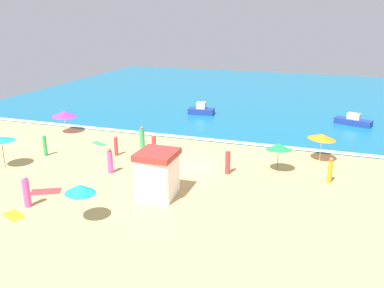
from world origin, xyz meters
name	(u,v)px	position (x,y,z in m)	size (l,w,h in m)	color
ground_plane	(189,166)	(0.00, 0.00, 0.00)	(60.00, 60.00, 0.00)	#E5B26B
ocean_water	(257,95)	(0.00, 28.00, 0.05)	(60.00, 44.00, 0.10)	#146B93
wave_breaker_foam	(213,140)	(0.00, 6.30, 0.10)	(57.00, 0.70, 0.01)	white
lifeguard_cabana	(158,174)	(-0.13, -5.23, 1.44)	(2.20, 2.36, 2.83)	white
beach_umbrella_0	(64,114)	(-13.52, 4.40, 1.76)	(2.75, 2.74, 2.08)	silver
beach_umbrella_1	(279,147)	(6.09, 1.08, 1.80)	(2.38, 2.39, 2.10)	#4C3823
beach_umbrella_2	(80,189)	(-2.65, -9.32, 1.86)	(2.04, 2.02, 2.16)	silver
beach_umbrella_3	(322,137)	(8.80, 4.16, 1.88)	(2.48, 2.46, 2.16)	silver
beach_umbrella_4	(1,139)	(-12.32, -4.38, 2.13)	(2.24, 2.24, 2.31)	#4C3823
beachgoer_0	(160,168)	(-0.99, -2.89, 0.80)	(0.40, 0.40, 1.66)	black
beachgoer_1	(45,145)	(-11.18, -1.40, 0.85)	(0.35, 0.35, 1.78)	green
beachgoer_2	(142,138)	(-4.90, 2.60, 0.85)	(0.52, 0.52, 1.84)	green
beachgoer_3	(26,192)	(-6.57, -8.85, 0.87)	(0.54, 0.54, 1.87)	#D84CA5
beachgoer_4	(154,145)	(-3.31, 1.32, 0.85)	(0.49, 0.49, 1.79)	red
beachgoer_5	(228,162)	(2.93, -0.44, 0.87)	(0.44, 0.44, 1.84)	red
beachgoer_6	(116,145)	(-6.07, 0.41, 0.81)	(0.38, 0.38, 1.67)	red
beachgoer_7	(110,161)	(-4.69, -2.88, 0.84)	(0.43, 0.43, 1.80)	#D84CA5
beachgoer_8	(330,170)	(9.52, 0.20, 0.84)	(0.39, 0.39, 1.72)	orange
beach_towel_0	(99,144)	(-8.90, 2.53, 0.01)	(1.82, 1.32, 0.01)	green
beach_towel_1	(46,191)	(-6.92, -6.88, 0.01)	(2.03, 1.65, 0.01)	red
beach_towel_2	(14,215)	(-6.56, -9.99, 0.01)	(1.55, 1.24, 0.01)	orange
small_boat_0	(201,110)	(-3.81, 14.91, 0.53)	(2.81, 1.54, 1.29)	navy
small_boat_1	(353,121)	(11.52, 15.42, 0.49)	(3.59, 2.19, 1.16)	navy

